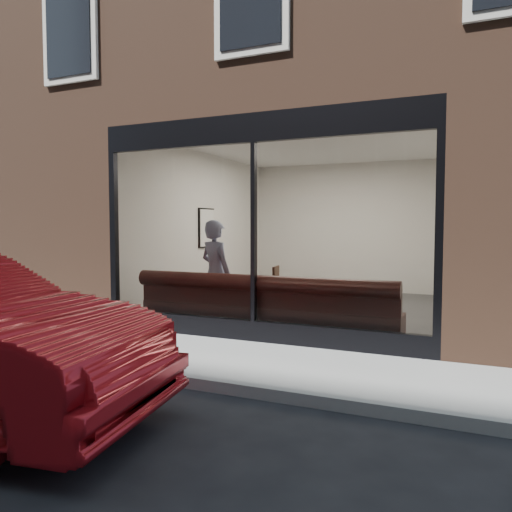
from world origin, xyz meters
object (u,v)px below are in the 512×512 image
at_px(cafe_table_right, 380,287).
at_px(cafe_chair_left, 265,307).
at_px(cafe_table_left, 255,278).
at_px(person, 216,274).
at_px(banquette, 265,321).

relative_size(cafe_table_right, cafe_chair_left, 1.36).
xyz_separation_m(cafe_table_left, cafe_table_right, (2.18, -0.40, 0.00)).
xyz_separation_m(person, cafe_table_left, (0.40, 0.69, -0.13)).
xyz_separation_m(cafe_table_left, cafe_chair_left, (0.14, 0.11, -0.50)).
bearing_deg(cafe_table_left, cafe_chair_left, 37.47).
relative_size(banquette, cafe_table_left, 6.44).
xyz_separation_m(cafe_table_right, cafe_chair_left, (-2.04, 0.51, -0.50)).
bearing_deg(cafe_table_right, person, -173.53).
bearing_deg(cafe_table_left, person, -119.73).
relative_size(person, cafe_table_left, 2.79).
distance_m(banquette, person, 1.23).
xyz_separation_m(banquette, cafe_chair_left, (-0.46, 1.12, 0.01)).
bearing_deg(banquette, cafe_table_right, 21.07).
distance_m(person, cafe_table_left, 0.81).
height_order(cafe_table_left, cafe_chair_left, cafe_table_left).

